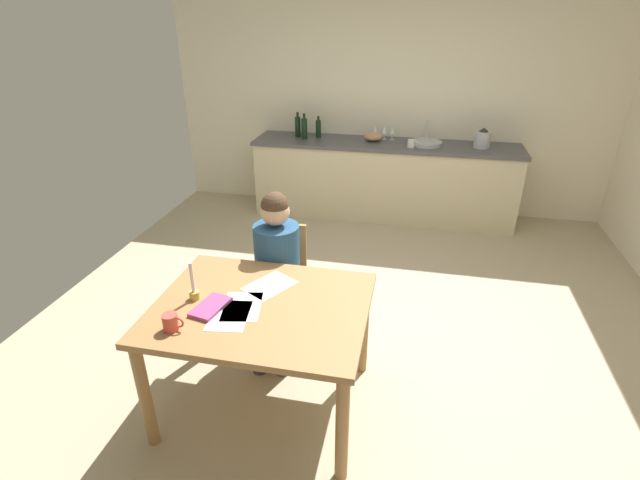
# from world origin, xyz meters

# --- Properties ---
(ground_plane) EXTENTS (5.20, 5.20, 0.04)m
(ground_plane) POSITION_xyz_m (0.00, 0.00, -0.02)
(ground_plane) COLOR tan
(wall_back) EXTENTS (5.20, 0.12, 2.60)m
(wall_back) POSITION_xyz_m (0.00, 2.60, 1.30)
(wall_back) COLOR silver
(wall_back) RESTS_ON ground
(kitchen_counter) EXTENTS (3.06, 0.64, 0.90)m
(kitchen_counter) POSITION_xyz_m (0.00, 2.24, 0.45)
(kitchen_counter) COLOR beige
(kitchen_counter) RESTS_ON ground
(dining_table) EXTENTS (1.23, 0.99, 0.75)m
(dining_table) POSITION_xyz_m (-0.44, -1.00, 0.65)
(dining_table) COLOR #9E7042
(dining_table) RESTS_ON ground
(chair_at_table) EXTENTS (0.44, 0.44, 0.87)m
(chair_at_table) POSITION_xyz_m (-0.54, -0.26, 0.49)
(chair_at_table) COLOR #9E7042
(chair_at_table) RESTS_ON ground
(person_seated) EXTENTS (0.36, 0.61, 1.19)m
(person_seated) POSITION_xyz_m (-0.53, -0.41, 0.68)
(person_seated) COLOR navy
(person_seated) RESTS_ON ground
(coffee_mug) EXTENTS (0.12, 0.08, 0.09)m
(coffee_mug) POSITION_xyz_m (-0.82, -1.32, 0.80)
(coffee_mug) COLOR #D84C3F
(coffee_mug) RESTS_ON dining_table
(candlestick) EXTENTS (0.06, 0.06, 0.24)m
(candlestick) POSITION_xyz_m (-0.84, -1.02, 0.82)
(candlestick) COLOR gold
(candlestick) RESTS_ON dining_table
(book_magazine) EXTENTS (0.19, 0.27, 0.02)m
(book_magazine) POSITION_xyz_m (-0.70, -1.09, 0.76)
(book_magazine) COLOR #8E4076
(book_magazine) RESTS_ON dining_table
(paper_letter) EXTENTS (0.33, 0.36, 0.00)m
(paper_letter) POSITION_xyz_m (-0.45, -0.78, 0.75)
(paper_letter) COLOR white
(paper_letter) RESTS_ON dining_table
(paper_bill) EXTENTS (0.26, 0.33, 0.00)m
(paper_bill) POSITION_xyz_m (-0.54, -1.04, 0.75)
(paper_bill) COLOR white
(paper_bill) RESTS_ON dining_table
(paper_envelope) EXTENTS (0.25, 0.32, 0.00)m
(paper_envelope) POSITION_xyz_m (-0.57, -1.13, 0.75)
(paper_envelope) COLOR white
(paper_envelope) RESTS_ON dining_table
(sink_unit) EXTENTS (0.36, 0.36, 0.24)m
(sink_unit) POSITION_xyz_m (0.45, 2.24, 0.92)
(sink_unit) COLOR #B2B7BC
(sink_unit) RESTS_ON kitchen_counter
(bottle_oil) EXTENTS (0.07, 0.07, 0.29)m
(bottle_oil) POSITION_xyz_m (-1.06, 2.30, 1.02)
(bottle_oil) COLOR black
(bottle_oil) RESTS_ON kitchen_counter
(bottle_vinegar) EXTENTS (0.07, 0.07, 0.30)m
(bottle_vinegar) POSITION_xyz_m (-0.96, 2.21, 1.03)
(bottle_vinegar) COLOR black
(bottle_vinegar) RESTS_ON kitchen_counter
(bottle_wine_red) EXTENTS (0.06, 0.06, 0.25)m
(bottle_wine_red) POSITION_xyz_m (-0.81, 2.32, 1.01)
(bottle_wine_red) COLOR black
(bottle_wine_red) RESTS_ON kitchen_counter
(mixing_bowl) EXTENTS (0.22, 0.22, 0.10)m
(mixing_bowl) POSITION_xyz_m (-0.15, 2.30, 0.95)
(mixing_bowl) COLOR tan
(mixing_bowl) RESTS_ON kitchen_counter
(stovetop_kettle) EXTENTS (0.18, 0.18, 0.22)m
(stovetop_kettle) POSITION_xyz_m (1.06, 2.24, 1.00)
(stovetop_kettle) COLOR #B7BABF
(stovetop_kettle) RESTS_ON kitchen_counter
(wine_glass_near_sink) EXTENTS (0.07, 0.07, 0.15)m
(wine_glass_near_sink) POSITION_xyz_m (0.06, 2.39, 1.01)
(wine_glass_near_sink) COLOR silver
(wine_glass_near_sink) RESTS_ON kitchen_counter
(wine_glass_by_kettle) EXTENTS (0.07, 0.07, 0.15)m
(wine_glass_by_kettle) POSITION_xyz_m (-0.03, 2.39, 1.01)
(wine_glass_by_kettle) COLOR silver
(wine_glass_by_kettle) RESTS_ON kitchen_counter
(wine_glass_back_left) EXTENTS (0.07, 0.07, 0.15)m
(wine_glass_back_left) POSITION_xyz_m (-0.14, 2.39, 1.01)
(wine_glass_back_left) COLOR silver
(wine_glass_back_left) RESTS_ON kitchen_counter
(teacup_on_counter) EXTENTS (0.12, 0.08, 0.09)m
(teacup_on_counter) POSITION_xyz_m (0.29, 2.09, 0.94)
(teacup_on_counter) COLOR white
(teacup_on_counter) RESTS_ON kitchen_counter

